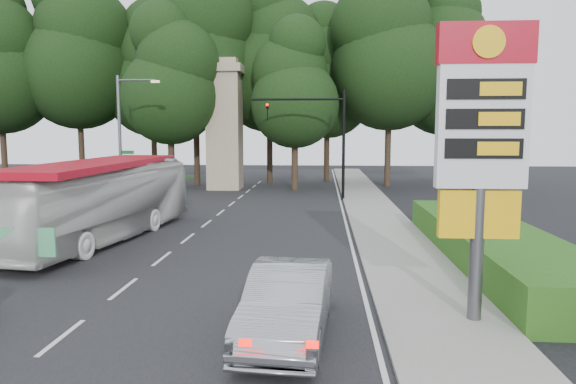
# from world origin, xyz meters

# --- Properties ---
(ground) EXTENTS (120.00, 120.00, 0.00)m
(ground) POSITION_xyz_m (0.00, 0.00, 0.00)
(ground) COLOR black
(ground) RESTS_ON ground
(road_surface) EXTENTS (14.00, 80.00, 0.02)m
(road_surface) POSITION_xyz_m (0.00, 12.00, 0.01)
(road_surface) COLOR black
(road_surface) RESTS_ON ground
(sidewalk_right) EXTENTS (3.00, 80.00, 0.12)m
(sidewalk_right) POSITION_xyz_m (8.50, 12.00, 0.06)
(sidewalk_right) COLOR gray
(sidewalk_right) RESTS_ON ground
(grass_verge_left) EXTENTS (5.00, 50.00, 0.02)m
(grass_verge_left) POSITION_xyz_m (-9.50, 18.00, 0.01)
(grass_verge_left) COLOR #193814
(grass_verge_left) RESTS_ON ground
(hedge) EXTENTS (3.00, 14.00, 1.20)m
(hedge) POSITION_xyz_m (11.50, 8.00, 0.60)
(hedge) COLOR #2B5416
(hedge) RESTS_ON ground
(gas_station_pylon) EXTENTS (2.10, 0.45, 6.85)m
(gas_station_pylon) POSITION_xyz_m (9.20, 1.99, 4.45)
(gas_station_pylon) COLOR #59595E
(gas_station_pylon) RESTS_ON ground
(traffic_signal_mast) EXTENTS (6.10, 0.35, 7.20)m
(traffic_signal_mast) POSITION_xyz_m (5.68, 24.00, 4.67)
(traffic_signal_mast) COLOR black
(traffic_signal_mast) RESTS_ON ground
(streetlight_signs) EXTENTS (2.75, 0.98, 8.00)m
(streetlight_signs) POSITION_xyz_m (-6.99, 22.01, 4.44)
(streetlight_signs) COLOR #59595E
(streetlight_signs) RESTS_ON ground
(monument) EXTENTS (3.00, 3.00, 10.05)m
(monument) POSITION_xyz_m (-2.00, 30.00, 5.10)
(monument) COLOR gray
(monument) RESTS_ON ground
(tree_west_mid) EXTENTS (9.80, 9.80, 19.25)m
(tree_west_mid) POSITION_xyz_m (-16.00, 35.00, 11.69)
(tree_west_mid) COLOR #2D2116
(tree_west_mid) RESTS_ON ground
(tree_west_near) EXTENTS (8.40, 8.40, 16.50)m
(tree_west_near) POSITION_xyz_m (-10.00, 37.00, 10.02)
(tree_west_near) COLOR #2D2116
(tree_west_near) RESTS_ON ground
(tree_center_left) EXTENTS (10.08, 10.08, 19.80)m
(tree_center_left) POSITION_xyz_m (-5.00, 33.00, 12.02)
(tree_center_left) COLOR #2D2116
(tree_center_left) RESTS_ON ground
(tree_center_right) EXTENTS (9.24, 9.24, 18.15)m
(tree_center_right) POSITION_xyz_m (1.00, 35.00, 11.02)
(tree_center_right) COLOR #2D2116
(tree_center_right) RESTS_ON ground
(tree_east_near) EXTENTS (8.12, 8.12, 15.95)m
(tree_east_near) POSITION_xyz_m (6.00, 37.00, 9.68)
(tree_east_near) COLOR #2D2116
(tree_east_near) RESTS_ON ground
(tree_east_mid) EXTENTS (9.52, 9.52, 18.70)m
(tree_east_mid) POSITION_xyz_m (11.00, 33.00, 11.35)
(tree_east_mid) COLOR #2D2116
(tree_east_mid) RESTS_ON ground
(tree_far_east) EXTENTS (8.68, 8.68, 17.05)m
(tree_far_east) POSITION_xyz_m (16.00, 35.00, 10.35)
(tree_far_east) COLOR #2D2116
(tree_far_east) RESTS_ON ground
(tree_monument_left) EXTENTS (7.28, 7.28, 14.30)m
(tree_monument_left) POSITION_xyz_m (-6.00, 29.00, 8.68)
(tree_monument_left) COLOR #2D2116
(tree_monument_left) RESTS_ON ground
(tree_monument_right) EXTENTS (6.72, 6.72, 13.20)m
(tree_monument_right) POSITION_xyz_m (3.50, 29.50, 8.01)
(tree_monument_right) COLOR #2D2116
(tree_monument_right) RESTS_ON ground
(transit_bus) EXTENTS (4.23, 12.05, 3.28)m
(transit_bus) POSITION_xyz_m (-3.50, 10.47, 1.64)
(transit_bus) COLOR silver
(transit_bus) RESTS_ON ground
(sedan_silver) EXTENTS (1.99, 4.84, 1.56)m
(sedan_silver) POSITION_xyz_m (4.91, 0.94, 0.78)
(sedan_silver) COLOR #9EA0A5
(sedan_silver) RESTS_ON ground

